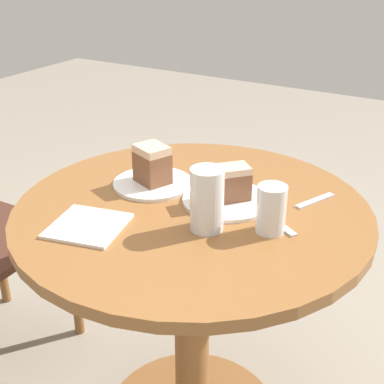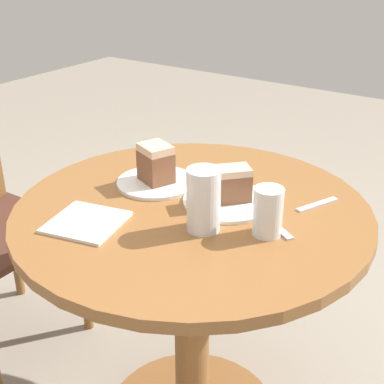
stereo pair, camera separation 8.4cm
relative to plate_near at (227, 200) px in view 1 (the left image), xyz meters
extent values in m
cylinder|color=brown|center=(-0.07, 0.07, -0.39)|extent=(0.10, 0.10, 0.71)
cylinder|color=brown|center=(-0.07, 0.07, -0.02)|extent=(0.91, 0.91, 0.03)
cylinder|color=brown|center=(0.07, 0.65, -0.54)|extent=(0.04, 0.04, 0.44)
cylinder|color=white|center=(0.00, 0.00, 0.00)|extent=(0.23, 0.23, 0.01)
cylinder|color=white|center=(-0.01, 0.22, 0.00)|extent=(0.22, 0.22, 0.01)
cube|color=brown|center=(0.00, 0.00, 0.04)|extent=(0.12, 0.12, 0.07)
cube|color=beige|center=(0.00, 0.00, 0.09)|extent=(0.12, 0.12, 0.02)
cube|color=brown|center=(-0.01, 0.22, 0.05)|extent=(0.10, 0.11, 0.08)
cube|color=beige|center=(-0.01, 0.22, 0.10)|extent=(0.10, 0.11, 0.02)
cylinder|color=beige|center=(-0.15, -0.02, 0.04)|extent=(0.07, 0.07, 0.09)
cylinder|color=white|center=(-0.15, -0.02, 0.07)|extent=(0.08, 0.08, 0.15)
cylinder|color=silver|center=(-0.08, -0.15, 0.04)|extent=(0.06, 0.06, 0.09)
cylinder|color=white|center=(-0.08, -0.15, 0.05)|extent=(0.07, 0.07, 0.12)
cube|color=white|center=(-0.28, 0.22, 0.00)|extent=(0.20, 0.20, 0.01)
cube|color=silver|center=(-0.03, -0.14, 0.00)|extent=(0.11, 0.16, 0.00)
cube|color=silver|center=(0.12, -0.19, 0.00)|extent=(0.13, 0.07, 0.00)
camera|label=1|loc=(-1.11, -0.55, 0.62)|focal=50.00mm
camera|label=2|loc=(-1.06, -0.62, 0.62)|focal=50.00mm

